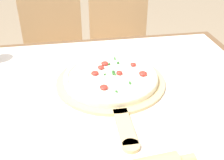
{
  "coord_description": "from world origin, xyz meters",
  "views": [
    {
      "loc": [
        -0.12,
        -0.78,
        1.3
      ],
      "look_at": [
        0.02,
        0.06,
        0.78
      ],
      "focal_mm": 45.0,
      "sensor_mm": 36.0,
      "label": 1
    }
  ],
  "objects": [
    {
      "name": "towel_cloth",
      "position": [
        0.0,
        0.0,
        0.75
      ],
      "size": [
        1.14,
        0.96,
        0.0
      ],
      "color": "silver",
      "rests_on": "dining_table"
    },
    {
      "name": "dining_table",
      "position": [
        0.0,
        0.0,
        0.64
      ],
      "size": [
        1.22,
        1.04,
        0.74
      ],
      "color": "brown",
      "rests_on": "ground_plane"
    },
    {
      "name": "chair_left",
      "position": [
        -0.22,
        0.89,
        0.52
      ],
      "size": [
        0.4,
        0.4,
        0.9
      ],
      "rotation": [
        0.0,
        0.0,
        0.01
      ],
      "color": "tan",
      "rests_on": "ground_plane"
    },
    {
      "name": "pizza",
      "position": [
        0.02,
        0.09,
        0.77
      ],
      "size": [
        0.35,
        0.35,
        0.03
      ],
      "color": "beige",
      "rests_on": "pizza_peel"
    },
    {
      "name": "chair_right",
      "position": [
        0.21,
        0.88,
        0.52
      ],
      "size": [
        0.43,
        0.43,
        0.9
      ],
      "rotation": [
        0.0,
        0.0,
        -0.07
      ],
      "color": "tan",
      "rests_on": "ground_plane"
    },
    {
      "name": "pizza_peel",
      "position": [
        0.02,
        0.08,
        0.75
      ],
      "size": [
        0.4,
        0.56,
        0.01
      ],
      "color": "tan",
      "rests_on": "towel_cloth"
    }
  ]
}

